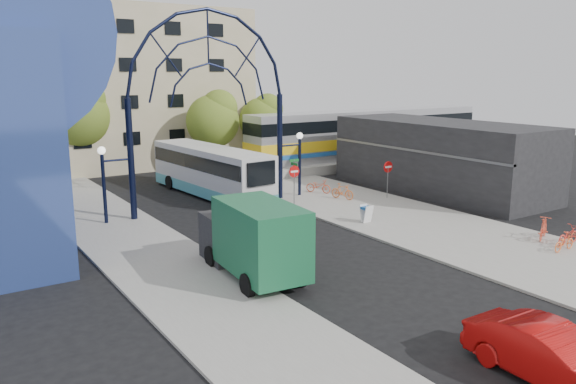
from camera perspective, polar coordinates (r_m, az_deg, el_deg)
ground at (r=24.13m, az=7.32°, el=-8.36°), size 120.00×120.00×0.00m
sidewalk_east at (r=32.20m, az=13.48°, el=-3.26°), size 8.00×56.00×0.12m
plaza_west at (r=25.87m, az=-12.81°, el=-7.01°), size 5.00×50.00×0.12m
gateway_arch at (r=34.41m, az=-8.05°, el=12.24°), size 13.64×0.44×12.10m
stop_sign at (r=35.66m, az=0.64°, el=1.74°), size 0.80×0.07×2.50m
do_not_enter_sign at (r=37.99m, az=10.12°, el=2.16°), size 0.76×0.07×2.48m
street_name_sign at (r=36.34m, az=0.63°, el=2.15°), size 0.70×0.70×2.80m
sandwich_board at (r=31.75m, az=7.96°, el=-1.98°), size 0.55×0.61×0.99m
commercial_block_east at (r=41.49m, az=15.16°, el=3.49°), size 6.00×16.00×5.00m
apartment_block at (r=54.68m, az=-15.79°, el=10.17°), size 20.00×12.10×14.00m
train_platform at (r=52.97m, az=8.18°, el=3.27°), size 32.00×5.00×0.80m
train_car at (r=52.65m, az=8.26°, el=5.96°), size 25.10×3.05×4.20m
tree_north_a at (r=47.96m, az=-7.50°, el=7.44°), size 4.48×4.48×7.00m
tree_north_b at (r=48.31m, az=-20.48°, el=7.61°), size 5.12×5.12×8.00m
tree_north_c at (r=52.61m, az=-2.55°, el=7.57°), size 4.16×4.16×6.50m
city_bus at (r=39.05m, az=-7.87°, el=2.17°), size 3.58×12.36×3.35m
green_truck at (r=23.41m, az=-3.72°, el=-4.71°), size 2.96×6.67×3.28m
black_suv at (r=31.68m, az=-1.33°, el=-2.16°), size 2.21×4.42×1.20m
red_sedan at (r=17.52m, az=25.19°, el=-14.80°), size 1.79×4.90×1.60m
bike_near_a at (r=39.28m, az=3.11°, el=0.62°), size 1.48×1.90×0.96m
bike_near_b at (r=37.43m, az=5.55°, el=0.06°), size 0.99×1.79×1.03m
bike_far_a at (r=29.58m, az=26.24°, el=-4.60°), size 1.59×0.61×0.83m
bike_far_b at (r=31.13m, az=24.52°, el=-3.38°), size 1.92×1.23×1.12m
bike_far_c at (r=30.74m, az=26.57°, el=-3.94°), size 1.80×0.72×0.93m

